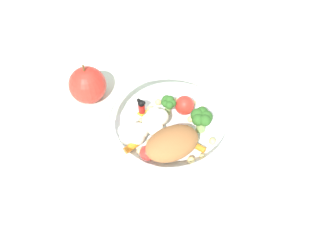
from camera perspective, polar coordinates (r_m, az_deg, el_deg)
name	(u,v)px	position (r m, az deg, el deg)	size (l,w,h in m)	color
ground_plane	(157,130)	(0.62, -1.66, -0.66)	(2.40, 2.40, 0.00)	silver
food_container	(166,128)	(0.59, -0.27, -0.38)	(0.20, 0.20, 0.06)	white
loose_apple	(88,85)	(0.66, -12.48, 6.29)	(0.07, 0.07, 0.08)	red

